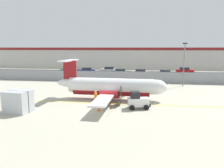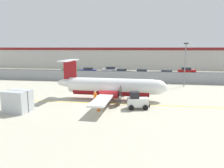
{
  "view_description": "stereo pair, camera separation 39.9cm",
  "coord_description": "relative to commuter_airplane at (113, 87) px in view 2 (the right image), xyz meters",
  "views": [
    {
      "loc": [
        4.54,
        -22.54,
        6.48
      ],
      "look_at": [
        0.62,
        5.15,
        1.8
      ],
      "focal_mm": 35.0,
      "sensor_mm": 36.0,
      "label": 1
    },
    {
      "loc": [
        4.94,
        -22.48,
        6.48
      ],
      "look_at": [
        0.62,
        5.15,
        1.8
      ],
      "focal_mm": 35.0,
      "sensor_mm": 36.0,
      "label": 2
    }
  ],
  "objects": [
    {
      "name": "perimeter_fence",
      "position": [
        -0.87,
        13.86,
        -0.49
      ],
      "size": [
        98.0,
        0.1,
        2.1
      ],
      "color": "gray",
      "rests_on": "ground"
    },
    {
      "name": "parked_car_1",
      "position": [
        -9.96,
        25.01,
        -0.71
      ],
      "size": [
        4.32,
        2.26,
        1.58
      ],
      "rotation": [
        0.0,
        0.0,
        3.22
      ],
      "color": "navy",
      "rests_on": "parking_lot_strip"
    },
    {
      "name": "apron_light_pole",
      "position": [
        10.47,
        11.03,
        2.7
      ],
      "size": [
        0.7,
        0.3,
        7.27
      ],
      "color": "slate",
      "rests_on": "ground"
    },
    {
      "name": "parked_car_4",
      "position": [
        3.31,
        22.88,
        -0.71
      ],
      "size": [
        4.26,
        2.13,
        1.58
      ],
      "rotation": [
        0.0,
        0.0,
        -0.04
      ],
      "color": "gray",
      "rests_on": "parking_lot_strip"
    },
    {
      "name": "parked_car_0",
      "position": [
        -14.59,
        25.45,
        -0.71
      ],
      "size": [
        4.28,
        2.17,
        1.58
      ],
      "rotation": [
        0.0,
        0.0,
        0.05
      ],
      "color": "#19662D",
      "rests_on": "parking_lot_strip"
    },
    {
      "name": "parked_car_5",
      "position": [
        8.64,
        21.64,
        -0.71
      ],
      "size": [
        4.37,
        2.39,
        1.58
      ],
      "rotation": [
        0.0,
        0.0,
        -0.12
      ],
      "color": "black",
      "rests_on": "parking_lot_strip"
    },
    {
      "name": "parking_lot_strip",
      "position": [
        -0.87,
        25.36,
        -1.54
      ],
      "size": [
        98.0,
        17.0,
        0.12
      ],
      "color": "#38383A",
      "rests_on": "ground"
    },
    {
      "name": "traffic_cone_near_right",
      "position": [
        -0.7,
        -5.22,
        -1.29
      ],
      "size": [
        0.36,
        0.36,
        0.64
      ],
      "color": "orange",
      "rests_on": "ground"
    },
    {
      "name": "parked_car_6",
      "position": [
        13.91,
        28.76,
        -0.71
      ],
      "size": [
        4.33,
        2.29,
        1.58
      ],
      "rotation": [
        0.0,
        0.0,
        -0.09
      ],
      "color": "red",
      "rests_on": "parking_lot_strip"
    },
    {
      "name": "parked_car_3",
      "position": [
        -1.55,
        22.95,
        -0.71
      ],
      "size": [
        4.36,
        2.35,
        1.58
      ],
      "rotation": [
        0.0,
        0.0,
        3.25
      ],
      "color": "black",
      "rests_on": "parking_lot_strip"
    },
    {
      "name": "ground_crew_worker",
      "position": [
        -1.48,
        -3.32,
        -0.65
      ],
      "size": [
        0.48,
        0.48,
        1.7
      ],
      "rotation": [
        0.0,
        0.0,
        0.72
      ],
      "color": "#191E4C",
      "rests_on": "ground"
    },
    {
      "name": "background_building",
      "position": [
        -0.87,
        43.85,
        1.66
      ],
      "size": [
        91.0,
        8.1,
        6.5
      ],
      "color": "beige",
      "rests_on": "ground"
    },
    {
      "name": "parked_car_2",
      "position": [
        -4.84,
        27.8,
        -0.71
      ],
      "size": [
        4.24,
        2.08,
        1.58
      ],
      "rotation": [
        0.0,
        0.0,
        3.12
      ],
      "color": "silver",
      "rests_on": "parking_lot_strip"
    },
    {
      "name": "traffic_cone_far_left",
      "position": [
        -0.34,
        2.66,
        -1.29
      ],
      "size": [
        0.36,
        0.36,
        0.64
      ],
      "color": "orange",
      "rests_on": "ground"
    },
    {
      "name": "cargo_container",
      "position": [
        -8.71,
        -6.81,
        -0.5
      ],
      "size": [
        2.63,
        2.28,
        2.2
      ],
      "rotation": [
        0.0,
        0.0,
        -0.12
      ],
      "color": "#B7BCC1",
      "rests_on": "ground"
    },
    {
      "name": "commuter_airplane",
      "position": [
        0.0,
        0.0,
        0.0
      ],
      "size": [
        14.03,
        16.04,
        4.92
      ],
      "rotation": [
        0.0,
        0.0,
        -0.03
      ],
      "color": "white",
      "rests_on": "ground"
    },
    {
      "name": "baggage_tug",
      "position": [
        3.23,
        -3.84,
        -0.75
      ],
      "size": [
        2.5,
        1.75,
        1.88
      ],
      "rotation": [
        0.0,
        0.0,
        0.19
      ],
      "color": "silver",
      "rests_on": "ground"
    },
    {
      "name": "ground_plane",
      "position": [
        -0.87,
        -2.14,
        -1.6
      ],
      "size": [
        140.0,
        140.0,
        0.01
      ],
      "color": "#B2AD99"
    },
    {
      "name": "traffic_cone_near_left",
      "position": [
        3.27,
        1.57,
        -1.29
      ],
      "size": [
        0.36,
        0.36,
        0.64
      ],
      "color": "orange",
      "rests_on": "ground"
    }
  ]
}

